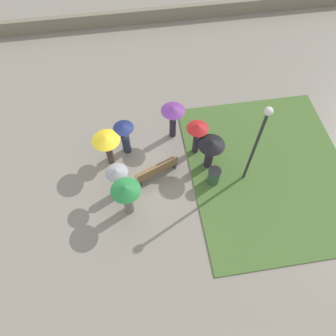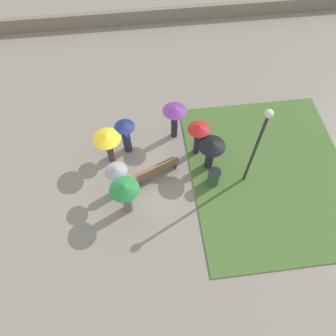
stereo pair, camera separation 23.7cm
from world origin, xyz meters
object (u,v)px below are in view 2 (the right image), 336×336
at_px(park_bench, 157,170).
at_px(crowd_person_black, 211,149).
at_px(crowd_person_red, 198,133).
at_px(crowd_person_yellow, 108,141).
at_px(crowd_person_grey, 118,177).
at_px(trash_bin, 214,178).
at_px(crowd_person_navy, 126,134).
at_px(crowd_person_green, 125,192).
at_px(lamp_post, 259,140).
at_px(crowd_person_purple, 175,115).

height_order(park_bench, crowd_person_black, crowd_person_black).
bearing_deg(park_bench, crowd_person_red, -173.81).
relative_size(crowd_person_yellow, crowd_person_grey, 1.01).
height_order(trash_bin, crowd_person_black, crowd_person_black).
bearing_deg(crowd_person_black, crowd_person_navy, -124.54).
relative_size(crowd_person_black, crowd_person_green, 0.93).
xyz_separation_m(park_bench, trash_bin, (-2.39, 0.71, -0.01)).
relative_size(park_bench, crowd_person_black, 1.08).
bearing_deg(park_bench, crowd_person_black, 162.89).
bearing_deg(crowd_person_red, park_bench, -9.27).
bearing_deg(crowd_person_navy, crowd_person_red, -146.65).
bearing_deg(crowd_person_yellow, crowd_person_grey, 5.11).
height_order(crowd_person_green, crowd_person_grey, crowd_person_green).
relative_size(crowd_person_green, crowd_person_grey, 1.07).
bearing_deg(crowd_person_yellow, crowd_person_green, 7.66).
bearing_deg(crowd_person_navy, lamp_post, -161.07).
bearing_deg(trash_bin, crowd_person_red, -75.31).
distance_m(crowd_person_navy, crowd_person_grey, 2.24).
xyz_separation_m(crowd_person_red, crowd_person_green, (3.31, 2.52, -0.02)).
bearing_deg(trash_bin, crowd_person_navy, -32.49).
height_order(park_bench, lamp_post, lamp_post).
xyz_separation_m(crowd_person_purple, crowd_person_grey, (2.71, 2.76, -0.33)).
xyz_separation_m(crowd_person_purple, crowd_person_navy, (2.26, 0.57, -0.33)).
xyz_separation_m(crowd_person_black, crowd_person_green, (3.73, 1.68, 0.08)).
bearing_deg(crowd_person_green, crowd_person_purple, 20.36).
height_order(lamp_post, crowd_person_green, lamp_post).
bearing_deg(crowd_person_grey, park_bench, 80.49).
bearing_deg(crowd_person_red, crowd_person_purple, -89.26).
relative_size(park_bench, crowd_person_navy, 1.08).
xyz_separation_m(park_bench, crowd_person_yellow, (1.98, -1.06, 1.00)).
relative_size(crowd_person_red, crowd_person_green, 1.00).
relative_size(lamp_post, crowd_person_yellow, 2.41).
bearing_deg(crowd_person_black, crowd_person_red, -166.27).
relative_size(trash_bin, crowd_person_green, 0.47).
bearing_deg(crowd_person_navy, crowd_person_black, -157.91).
height_order(lamp_post, crowd_person_grey, lamp_post).
bearing_deg(crowd_person_black, trash_bin, -11.31).
bearing_deg(crowd_person_yellow, lamp_post, 67.22).
relative_size(crowd_person_purple, crowd_person_navy, 1.06).
xyz_separation_m(lamp_post, trash_bin, (1.42, 0.01, -2.45)).
distance_m(crowd_person_red, crowd_person_navy, 3.21).
distance_m(trash_bin, crowd_person_red, 2.06).
height_order(trash_bin, crowd_person_grey, crowd_person_grey).
relative_size(crowd_person_red, crowd_person_yellow, 1.05).
distance_m(trash_bin, crowd_person_black, 1.27).
bearing_deg(crowd_person_purple, crowd_person_grey, -136.94).
height_order(crowd_person_red, crowd_person_green, crowd_person_green).
relative_size(crowd_person_purple, crowd_person_yellow, 1.05).
height_order(crowd_person_red, crowd_person_navy, crowd_person_red).
relative_size(park_bench, lamp_post, 0.44).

